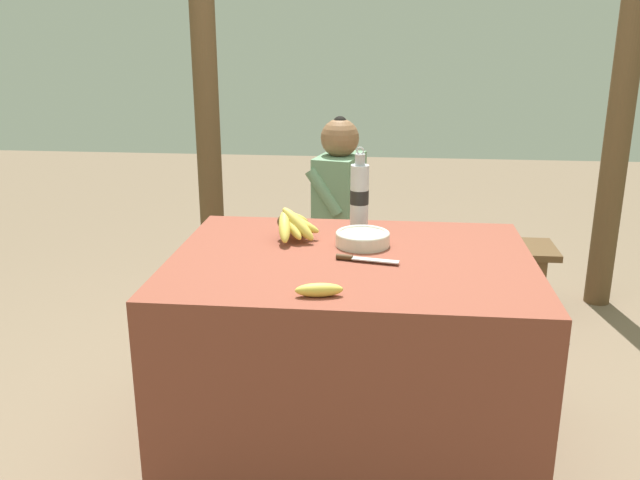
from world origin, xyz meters
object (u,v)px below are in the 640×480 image
at_px(serving_bowl, 363,238).
at_px(loose_banana_front, 319,290).
at_px(banana_bunch_ripe, 293,223).
at_px(water_bottle, 359,195).
at_px(seated_vendor, 331,202).
at_px(support_post_near, 204,51).
at_px(banana_bunch_green, 493,235).
at_px(support_post_far, 629,52).
at_px(wooden_bench, 403,253).
at_px(knife, 358,259).

relative_size(serving_bowl, loose_banana_front, 1.33).
bearing_deg(banana_bunch_ripe, serving_bowl, -11.13).
xyz_separation_m(water_bottle, loose_banana_front, (-0.08, -0.72, -0.11)).
bearing_deg(seated_vendor, support_post_near, -7.55).
bearing_deg(banana_bunch_green, support_post_far, 20.71).
relative_size(wooden_bench, seated_vendor, 1.49).
distance_m(wooden_bench, support_post_far, 1.55).
xyz_separation_m(water_bottle, wooden_bench, (0.20, 0.97, -0.55)).
bearing_deg(water_bottle, banana_bunch_ripe, -144.11).
bearing_deg(support_post_far, knife, -128.95).
relative_size(water_bottle, loose_banana_front, 2.19).
bearing_deg(loose_banana_front, banana_bunch_green, 65.95).
bearing_deg(support_post_near, banana_bunch_green, -8.77).
relative_size(water_bottle, support_post_far, 0.12).
relative_size(seated_vendor, support_post_near, 0.39).
distance_m(banana_bunch_ripe, loose_banana_front, 0.57).
distance_m(banana_bunch_ripe, knife, 0.34).
bearing_deg(support_post_near, support_post_far, 0.00).
height_order(serving_bowl, support_post_far, support_post_far).
bearing_deg(serving_bowl, support_post_near, 123.15).
height_order(support_post_near, support_post_far, same).
bearing_deg(loose_banana_front, wooden_bench, 80.42).
distance_m(banana_bunch_ripe, banana_bunch_green, 1.50).
bearing_deg(seated_vendor, loose_banana_front, 106.53).
bearing_deg(seated_vendor, water_bottle, 114.12).
xyz_separation_m(seated_vendor, support_post_far, (1.51, 0.27, 0.77)).
xyz_separation_m(banana_bunch_ripe, knife, (0.25, -0.23, -0.05)).
height_order(seated_vendor, support_post_far, support_post_far).
height_order(banana_bunch_green, support_post_near, support_post_near).
distance_m(banana_bunch_green, support_post_far, 1.15).
relative_size(knife, seated_vendor, 0.20).
distance_m(wooden_bench, support_post_near, 1.55).
bearing_deg(wooden_bench, banana_bunch_ripe, -111.03).
relative_size(loose_banana_front, banana_bunch_green, 0.57).
relative_size(banana_bunch_ripe, wooden_bench, 0.17).
distance_m(water_bottle, banana_bunch_green, 1.26).
relative_size(banana_bunch_ripe, support_post_near, 0.10).
bearing_deg(loose_banana_front, seated_vendor, 93.67).
bearing_deg(support_post_far, banana_bunch_green, -159.29).
relative_size(support_post_near, support_post_far, 1.00).
distance_m(serving_bowl, support_post_far, 2.02).
distance_m(knife, wooden_bench, 1.44).
bearing_deg(banana_bunch_green, loose_banana_front, -114.05).
bearing_deg(loose_banana_front, support_post_near, 113.29).
xyz_separation_m(knife, support_post_far, (1.30, 1.61, 0.61)).
xyz_separation_m(knife, wooden_bench, (0.19, 1.36, -0.43)).
bearing_deg(banana_bunch_ripe, support_post_far, 41.71).
bearing_deg(water_bottle, banana_bunch_green, 55.29).
bearing_deg(support_post_near, banana_bunch_ripe, -63.85).
relative_size(wooden_bench, support_post_far, 0.58).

